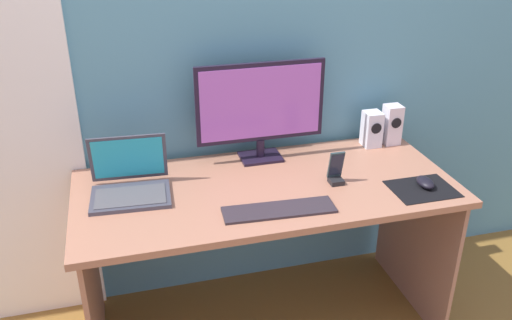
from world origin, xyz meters
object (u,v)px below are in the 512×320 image
(speaker_right, at_px, (392,125))
(laptop, at_px, (130,183))
(monitor, at_px, (261,107))
(speaker_near_monitor, at_px, (372,129))
(keyboard_external, at_px, (279,210))
(mouse, at_px, (425,182))
(phone_in_dock, at_px, (336,172))

(speaker_right, xyz_separation_m, laptop, (-1.21, -0.18, -0.05))
(monitor, relative_size, speaker_right, 3.00)
(speaker_right, xyz_separation_m, speaker_near_monitor, (-0.10, -0.00, -0.01))
(speaker_near_monitor, relative_size, keyboard_external, 0.39)
(speaker_right, height_order, keyboard_external, speaker_right)
(laptop, distance_m, mouse, 1.17)
(speaker_right, height_order, mouse, speaker_right)
(speaker_right, bearing_deg, mouse, -99.19)
(speaker_right, xyz_separation_m, keyboard_external, (-0.69, -0.45, -0.09))
(speaker_near_monitor, distance_m, mouse, 0.43)
(speaker_right, relative_size, speaker_near_monitor, 1.14)
(laptop, height_order, mouse, laptop)
(monitor, relative_size, keyboard_external, 1.34)
(monitor, distance_m, laptop, 0.63)
(speaker_near_monitor, bearing_deg, monitor, -179.82)
(monitor, bearing_deg, speaker_near_monitor, 0.18)
(laptop, relative_size, keyboard_external, 0.76)
(laptop, bearing_deg, phone_in_dock, -8.63)
(speaker_near_monitor, height_order, laptop, laptop)
(monitor, height_order, speaker_right, monitor)
(mouse, bearing_deg, speaker_near_monitor, 98.39)
(speaker_near_monitor, distance_m, phone_in_dock, 0.43)
(speaker_near_monitor, height_order, mouse, speaker_near_monitor)
(phone_in_dock, bearing_deg, keyboard_external, -152.00)
(speaker_right, relative_size, phone_in_dock, 1.35)
(speaker_right, relative_size, laptop, 0.59)
(speaker_near_monitor, bearing_deg, laptop, -170.85)
(speaker_near_monitor, bearing_deg, mouse, -85.76)
(speaker_near_monitor, xyz_separation_m, keyboard_external, (-0.59, -0.45, -0.08))
(speaker_right, bearing_deg, monitor, -179.84)
(speaker_near_monitor, xyz_separation_m, laptop, (-1.11, -0.18, -0.04))
(laptop, bearing_deg, keyboard_external, -27.82)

